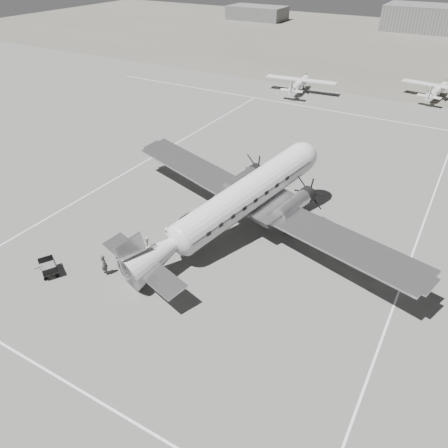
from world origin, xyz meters
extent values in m
plane|color=slate|center=(0.00, 0.00, 0.00)|extent=(260.00, 260.00, 0.00)
cube|color=white|center=(0.00, -14.00, 0.01)|extent=(60.00, 0.15, 0.01)
cube|color=white|center=(12.00, 0.00, 0.01)|extent=(0.15, 80.00, 0.01)
cube|color=white|center=(-18.00, 10.00, 0.01)|extent=(0.15, 60.00, 0.01)
cube|color=white|center=(0.00, 40.00, 0.01)|extent=(90.00, 0.15, 0.01)
cube|color=#605C50|center=(0.00, 95.00, 0.00)|extent=(260.00, 90.00, 0.01)
cube|color=#5A5A5A|center=(-55.00, 115.00, 2.00)|extent=(18.00, 10.00, 4.00)
imported|color=#313131|center=(-7.80, -5.52, 0.86)|extent=(0.65, 0.45, 1.72)
imported|color=silver|center=(-6.63, -1.80, 0.78)|extent=(0.70, 0.84, 1.56)
imported|color=#B5B6B3|center=(-6.04, 0.08, 0.79)|extent=(0.69, 0.88, 1.58)
camera|label=1|loc=(12.97, -23.36, 21.33)|focal=35.00mm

